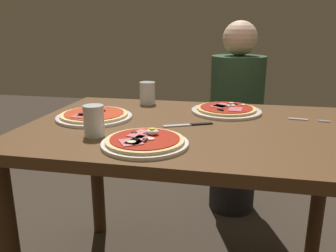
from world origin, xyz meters
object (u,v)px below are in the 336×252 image
Objects in this scene: pizza_foreground at (145,142)px; pizza_across_right at (226,110)px; water_glass_near at (147,94)px; fork at (306,120)px; dining_table at (192,153)px; water_glass_far at (94,123)px; knife at (192,124)px; pizza_across_left at (94,116)px; diner_person at (235,125)px.

pizza_foreground reaches higher than pizza_across_right.
water_glass_near is 0.73m from fork.
water_glass_far is (-0.32, -0.21, 0.16)m from dining_table.
water_glass_far is 0.37m from knife.
fork is at bearing 9.70° from pizza_across_left.
pizza_foreground is 0.90× the size of pizza_across_left.
water_glass_far is (-0.43, -0.44, 0.04)m from pizza_across_right.
water_glass_near is at bearing 104.16° from pizza_foreground.
water_glass_near is at bearing 66.04° from pizza_across_left.
fork is at bearing -12.61° from pizza_across_right.
pizza_across_left is (-0.29, 0.28, -0.00)m from pizza_foreground.
water_glass_near is (0.14, 0.32, 0.04)m from pizza_across_left.
diner_person reaches higher than knife.
water_glass_far is 1.15m from diner_person.
water_glass_far reaches higher than pizza_across_left.
pizza_across_right is at bearing 63.64° from dining_table.
fork is (0.32, -0.07, -0.01)m from pizza_across_right.
pizza_foreground reaches higher than knife.
dining_table is 4.13× the size of pizza_across_left.
pizza_foreground is 0.62m from water_glass_near.
knife is at bearing -2.65° from pizza_across_left.
water_glass_near is at bearing 47.86° from diner_person.
diner_person is (0.16, 0.81, -0.22)m from knife.
dining_table is 0.12m from knife.
dining_table is 0.48m from fork.
knife is (0.41, -0.02, -0.01)m from pizza_across_left.
water_glass_near reaches higher than pizza_foreground.
pizza_foreground is 2.57× the size of water_glass_far.
diner_person is at bearing 47.86° from water_glass_near.
water_glass_near is at bearing 85.27° from water_glass_far.
pizza_across_left is at bearing -157.69° from pizza_across_right.
water_glass_far is at bearing -94.73° from water_glass_near.
water_glass_near is 0.43m from knife.
pizza_across_right is at bearing 64.90° from pizza_foreground.
knife is (0.11, 0.27, -0.01)m from pizza_foreground.
pizza_across_right is (0.12, 0.23, 0.13)m from dining_table.
water_glass_near reaches higher than dining_table.
pizza_across_left is 0.35m from water_glass_near.
diner_person reaches higher than pizza_across_left.
knife is at bearing 33.17° from water_glass_far.
knife is at bearing 78.65° from diner_person.
pizza_across_left is 1.01× the size of pizza_across_right.
pizza_foreground is at bearing -115.10° from pizza_across_right.
pizza_across_right is at bearing 22.31° from pizza_across_left.
fork is (0.75, 0.37, -0.04)m from water_glass_far.
diner_person is at bearing 85.85° from pizza_across_right.
diner_person reaches higher than pizza_across_right.
pizza_foreground is at bearing -17.50° from water_glass_far.
pizza_foreground is 0.29m from knife.
water_glass_far is at bearing 64.99° from diner_person.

